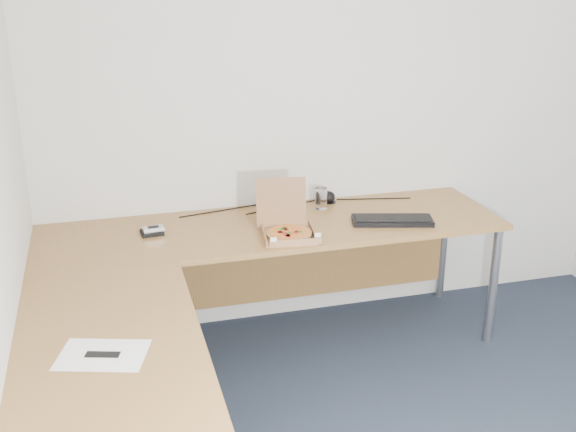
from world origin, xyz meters
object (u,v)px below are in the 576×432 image
object	(u,v)px
pizza_box	(288,230)
drinking_glass	(321,198)
keyboard	(392,220)
desk	(229,268)
wallet	(152,232)

from	to	relation	value
pizza_box	drinking_glass	size ratio (longest dim) A/B	2.50
pizza_box	keyboard	world-z (taller)	pizza_box
desk	keyboard	size ratio (longest dim) A/B	5.77
keyboard	pizza_box	bearing A→B (deg)	-161.50
pizza_box	keyboard	xyz separation A→B (m)	(0.60, 0.03, -0.02)
desk	wallet	bearing A→B (deg)	124.07
desk	drinking_glass	distance (m)	0.90
wallet	drinking_glass	bearing A→B (deg)	3.67
drinking_glass	keyboard	world-z (taller)	drinking_glass
desk	keyboard	world-z (taller)	keyboard
drinking_glass	wallet	distance (m)	0.98
pizza_box	desk	bearing A→B (deg)	-136.28
desk	pizza_box	world-z (taller)	pizza_box
keyboard	wallet	size ratio (longest dim) A/B	3.82
wallet	keyboard	bearing A→B (deg)	-12.80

